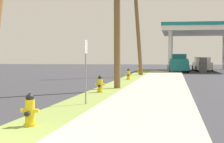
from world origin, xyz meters
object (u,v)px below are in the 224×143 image
object	(u,v)px
fire_hydrant_fourth	(139,70)
truck_teal_at_forecourt	(178,64)
car_white_by_near_pump	(202,65)
fire_hydrant_second	(100,85)
fire_hydrant_nearest	(30,112)
utility_pole_background	(137,15)
street_sign_post	(86,58)
fire_hydrant_third	(128,75)

from	to	relation	value
fire_hydrant_fourth	truck_teal_at_forecourt	world-z (taller)	truck_teal_at_forecourt
car_white_by_near_pump	fire_hydrant_second	bearing A→B (deg)	-101.68
fire_hydrant_second	truck_teal_at_forecourt	world-z (taller)	truck_teal_at_forecourt
fire_hydrant_nearest	car_white_by_near_pump	world-z (taller)	car_white_by_near_pump
fire_hydrant_nearest	utility_pole_background	size ratio (longest dim) A/B	0.07
car_white_by_near_pump	utility_pole_background	bearing A→B (deg)	-113.61
utility_pole_background	street_sign_post	world-z (taller)	utility_pole_background
truck_teal_at_forecourt	fire_hydrant_third	bearing A→B (deg)	-101.31
car_white_by_near_pump	fire_hydrant_nearest	bearing A→B (deg)	-99.19
street_sign_post	truck_teal_at_forecourt	xyz separation A→B (m)	(3.26, 31.72, -0.72)
fire_hydrant_third	car_white_by_near_pump	distance (m)	22.09
fire_hydrant_second	car_white_by_near_pump	xyz separation A→B (m)	(6.44, 31.15, 0.28)
fire_hydrant_second	fire_hydrant_third	bearing A→B (deg)	89.29
fire_hydrant_second	utility_pole_background	world-z (taller)	utility_pole_background
car_white_by_near_pump	truck_teal_at_forecourt	world-z (taller)	truck_teal_at_forecourt
fire_hydrant_nearest	car_white_by_near_pump	size ratio (longest dim) A/B	0.16
fire_hydrant_fourth	street_sign_post	bearing A→B (deg)	-89.49
fire_hydrant_nearest	fire_hydrant_third	bearing A→B (deg)	89.60
truck_teal_at_forecourt	fire_hydrant_fourth	bearing A→B (deg)	-111.63
fire_hydrant_nearest	fire_hydrant_fourth	distance (m)	27.30
car_white_by_near_pump	truck_teal_at_forecourt	bearing A→B (deg)	-126.66
fire_hydrant_fourth	utility_pole_background	size ratio (longest dim) A/B	0.07
street_sign_post	fire_hydrant_fourth	bearing A→B (deg)	90.51
fire_hydrant_third	utility_pole_background	distance (m)	8.14
fire_hydrant_second	fire_hydrant_fourth	xyz separation A→B (m)	(0.12, 18.58, 0.00)
car_white_by_near_pump	truck_teal_at_forecourt	distance (m)	4.77
street_sign_post	truck_teal_at_forecourt	bearing A→B (deg)	84.13
fire_hydrant_fourth	street_sign_post	distance (m)	23.00
fire_hydrant_nearest	truck_teal_at_forecourt	world-z (taller)	truck_teal_at_forecourt
fire_hydrant_third	truck_teal_at_forecourt	world-z (taller)	truck_teal_at_forecourt
fire_hydrant_third	fire_hydrant_fourth	world-z (taller)	same
fire_hydrant_second	fire_hydrant_fourth	size ratio (longest dim) A/B	1.00
fire_hydrant_nearest	fire_hydrant_second	size ratio (longest dim) A/B	1.00
fire_hydrant_nearest	fire_hydrant_third	size ratio (longest dim) A/B	1.00
utility_pole_background	car_white_by_near_pump	distance (m)	16.51
fire_hydrant_third	fire_hydrant_fourth	bearing A→B (deg)	90.00
fire_hydrant_second	car_white_by_near_pump	distance (m)	31.81
fire_hydrant_second	utility_pole_background	xyz separation A→B (m)	(0.08, 16.59, 4.75)
fire_hydrant_nearest	fire_hydrant_second	world-z (taller)	same
fire_hydrant_nearest	truck_teal_at_forecourt	distance (m)	36.23
fire_hydrant_second	fire_hydrant_third	size ratio (longest dim) A/B	1.00
fire_hydrant_third	car_white_by_near_pump	world-z (taller)	car_white_by_near_pump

